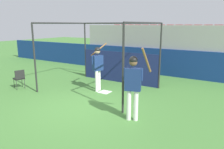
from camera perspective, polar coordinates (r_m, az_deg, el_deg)
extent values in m
plane|color=#477F38|center=(7.57, -8.00, -8.48)|extent=(60.00, 60.00, 0.00)
cube|color=navy|center=(12.49, 10.13, 3.46)|extent=(24.00, 0.12, 1.45)
cube|color=#9E9E99|center=(13.58, 12.26, 6.79)|extent=(8.70, 2.40, 2.70)
cube|color=maroon|center=(14.48, -2.36, 8.05)|extent=(0.45, 0.40, 0.10)
cube|color=maroon|center=(14.62, -1.96, 9.00)|extent=(0.45, 0.06, 0.40)
cube|color=maroon|center=(14.18, -0.51, 7.95)|extent=(0.45, 0.40, 0.10)
cube|color=maroon|center=(14.32, -0.11, 8.93)|extent=(0.45, 0.06, 0.40)
cube|color=maroon|center=(13.89, 1.42, 7.84)|extent=(0.45, 0.40, 0.10)
cube|color=maroon|center=(14.03, 1.81, 8.83)|extent=(0.45, 0.06, 0.40)
cube|color=maroon|center=(13.62, 3.43, 7.72)|extent=(0.45, 0.40, 0.10)
cube|color=maroon|center=(13.76, 3.81, 8.73)|extent=(0.45, 0.06, 0.40)
cube|color=maroon|center=(13.37, 5.52, 7.58)|extent=(0.45, 0.40, 0.10)
cube|color=maroon|center=(13.51, 5.88, 8.61)|extent=(0.45, 0.06, 0.40)
cube|color=maroon|center=(13.13, 7.68, 7.43)|extent=(0.45, 0.40, 0.10)
cube|color=maroon|center=(13.28, 8.03, 8.48)|extent=(0.45, 0.06, 0.40)
cube|color=maroon|center=(12.92, 9.91, 7.26)|extent=(0.45, 0.40, 0.10)
cube|color=maroon|center=(13.06, 10.26, 8.32)|extent=(0.45, 0.06, 0.40)
cube|color=maroon|center=(12.72, 12.22, 7.07)|extent=(0.45, 0.40, 0.10)
cube|color=maroon|center=(12.87, 12.55, 8.15)|extent=(0.45, 0.06, 0.40)
cube|color=maroon|center=(12.54, 14.59, 6.87)|extent=(0.45, 0.40, 0.10)
cube|color=maroon|center=(12.69, 14.90, 7.97)|extent=(0.45, 0.06, 0.40)
cube|color=maroon|center=(12.39, 17.02, 6.65)|extent=(0.45, 0.40, 0.10)
cube|color=maroon|center=(12.54, 17.32, 7.76)|extent=(0.45, 0.06, 0.40)
cube|color=maroon|center=(12.26, 19.51, 6.41)|extent=(0.45, 0.40, 0.10)
cube|color=maroon|center=(12.41, 19.78, 7.53)|extent=(0.45, 0.06, 0.40)
cube|color=maroon|center=(12.15, 22.05, 6.15)|extent=(0.45, 0.40, 0.10)
cube|color=maroon|center=(12.30, 22.29, 7.29)|extent=(0.45, 0.06, 0.40)
cube|color=maroon|center=(12.07, 24.62, 5.88)|extent=(0.45, 0.40, 0.10)
cube|color=maroon|center=(12.22, 24.84, 7.03)|extent=(0.45, 0.06, 0.40)
cube|color=maroon|center=(12.01, 27.22, 5.59)|extent=(0.45, 0.40, 0.10)
cube|color=maroon|center=(15.12, -0.63, 9.79)|extent=(0.45, 0.40, 0.10)
cube|color=maroon|center=(15.26, -0.26, 10.68)|extent=(0.45, 0.06, 0.40)
cube|color=maroon|center=(14.83, 1.18, 9.72)|extent=(0.45, 0.40, 0.10)
cube|color=maroon|center=(14.97, 1.55, 10.64)|extent=(0.45, 0.06, 0.40)
cube|color=maroon|center=(14.56, 3.07, 9.65)|extent=(0.45, 0.40, 0.10)
cube|color=maroon|center=(14.70, 3.42, 10.57)|extent=(0.45, 0.06, 0.40)
cube|color=maroon|center=(14.30, 5.02, 9.55)|extent=(0.45, 0.40, 0.10)
cube|color=maroon|center=(14.45, 5.37, 10.50)|extent=(0.45, 0.06, 0.40)
cube|color=maroon|center=(14.06, 7.04, 9.45)|extent=(0.45, 0.40, 0.10)
cube|color=maroon|center=(14.21, 7.38, 10.40)|extent=(0.45, 0.06, 0.40)
cube|color=maroon|center=(13.83, 9.13, 9.32)|extent=(0.45, 0.40, 0.10)
cube|color=maroon|center=(13.98, 9.46, 10.30)|extent=(0.45, 0.06, 0.40)
cube|color=maroon|center=(13.62, 11.28, 9.19)|extent=(0.45, 0.40, 0.10)
cube|color=maroon|center=(13.78, 11.60, 10.17)|extent=(0.45, 0.06, 0.40)
cube|color=maroon|center=(13.44, 13.49, 9.03)|extent=(0.45, 0.40, 0.10)
cube|color=maroon|center=(13.60, 13.79, 10.03)|extent=(0.45, 0.06, 0.40)
cube|color=maroon|center=(13.27, 15.76, 8.85)|extent=(0.45, 0.40, 0.10)
cube|color=maroon|center=(13.43, 16.05, 9.87)|extent=(0.45, 0.06, 0.40)
cube|color=maroon|center=(13.13, 18.08, 8.66)|extent=(0.45, 0.40, 0.10)
cube|color=maroon|center=(13.29, 18.35, 9.69)|extent=(0.45, 0.06, 0.40)
cube|color=maroon|center=(13.00, 20.45, 8.45)|extent=(0.45, 0.40, 0.10)
cube|color=maroon|center=(13.17, 20.70, 9.48)|extent=(0.45, 0.06, 0.40)
cube|color=maroon|center=(12.90, 22.86, 8.22)|extent=(0.45, 0.40, 0.10)
cube|color=maroon|center=(13.07, 23.08, 9.26)|extent=(0.45, 0.06, 0.40)
cube|color=maroon|center=(12.82, 25.29, 7.97)|extent=(0.45, 0.40, 0.10)
cube|color=maroon|center=(12.99, 25.50, 9.03)|extent=(0.45, 0.06, 0.40)
cube|color=maroon|center=(15.78, 0.97, 11.38)|extent=(0.45, 0.40, 0.10)
cube|color=maroon|center=(15.93, 1.31, 12.22)|extent=(0.45, 0.06, 0.40)
cube|color=maroon|center=(15.50, 2.74, 11.34)|extent=(0.45, 0.40, 0.10)
cube|color=maroon|center=(15.66, 3.08, 12.19)|extent=(0.45, 0.06, 0.40)
cube|color=maroon|center=(15.24, 4.58, 11.28)|extent=(0.45, 0.40, 0.10)
cube|color=maroon|center=(15.40, 4.91, 12.15)|extent=(0.45, 0.06, 0.40)
cube|color=maroon|center=(14.99, 6.47, 11.21)|extent=(0.45, 0.40, 0.10)
cube|color=maroon|center=(15.15, 6.80, 12.09)|extent=(0.45, 0.06, 0.40)
cube|color=maroon|center=(14.76, 8.43, 11.13)|extent=(0.45, 0.40, 0.10)
cube|color=maroon|center=(14.92, 8.75, 12.02)|extent=(0.45, 0.06, 0.40)
cube|color=maroon|center=(14.55, 10.45, 11.03)|extent=(0.45, 0.40, 0.10)
cube|color=maroon|center=(14.71, 10.75, 11.93)|extent=(0.45, 0.06, 0.40)
cube|color=maroon|center=(14.36, 12.52, 10.91)|extent=(0.45, 0.40, 0.10)
cube|color=maroon|center=(14.52, 12.81, 11.83)|extent=(0.45, 0.06, 0.40)
cube|color=maroon|center=(14.18, 14.65, 10.78)|extent=(0.45, 0.40, 0.10)
cube|color=maroon|center=(14.34, 14.92, 11.71)|extent=(0.45, 0.06, 0.40)
cube|color=maroon|center=(14.02, 16.82, 10.63)|extent=(0.45, 0.40, 0.10)
cube|color=maroon|center=(14.19, 17.08, 11.56)|extent=(0.45, 0.06, 0.40)
cube|color=maroon|center=(13.88, 19.04, 10.46)|extent=(0.45, 0.40, 0.10)
cube|color=maroon|center=(14.05, 19.28, 11.40)|extent=(0.45, 0.06, 0.40)
cube|color=maroon|center=(13.77, 21.29, 10.27)|extent=(0.45, 0.40, 0.10)
cube|color=maroon|center=(13.94, 21.52, 11.22)|extent=(0.45, 0.06, 0.40)
cube|color=maroon|center=(13.67, 23.58, 10.06)|extent=(0.45, 0.40, 0.10)
cube|color=maroon|center=(13.84, 23.79, 11.02)|extent=(0.45, 0.06, 0.40)
cube|color=maroon|center=(13.60, 25.90, 9.83)|extent=(0.45, 0.40, 0.10)
cube|color=maroon|center=(13.77, 26.08, 10.80)|extent=(0.45, 0.06, 0.40)
cylinder|color=#282828|center=(9.33, -19.56, 3.91)|extent=(0.07, 0.07, 2.80)
cylinder|color=#282828|center=(6.67, 2.94, 1.26)|extent=(0.07, 0.07, 2.80)
cylinder|color=#282828|center=(11.58, -6.98, 6.21)|extent=(0.07, 0.07, 2.80)
cylinder|color=#282828|center=(9.57, 12.45, 4.57)|extent=(0.07, 0.07, 2.80)
cylinder|color=#282828|center=(10.30, -12.99, 12.96)|extent=(0.06, 3.23, 0.06)
cylinder|color=#282828|center=(7.97, 8.89, 13.20)|extent=(0.06, 3.23, 0.06)
cylinder|color=#282828|center=(10.34, 1.87, 13.28)|extent=(4.08, 0.06, 0.06)
cube|color=navy|center=(10.52, 1.73, 1.95)|extent=(4.01, 0.03, 1.48)
cube|color=white|center=(9.09, -1.87, -4.59)|extent=(0.44, 0.44, 0.02)
cylinder|color=white|center=(9.07, -4.02, -1.81)|extent=(0.17, 0.17, 0.89)
cylinder|color=white|center=(9.26, -3.40, -1.47)|extent=(0.17, 0.17, 0.89)
cube|color=navy|center=(9.00, -3.78, 3.03)|extent=(0.36, 0.48, 0.63)
sphere|color=tan|center=(8.93, -3.82, 6.09)|extent=(0.22, 0.22, 0.22)
sphere|color=black|center=(8.93, -3.83, 6.41)|extent=(0.23, 0.23, 0.23)
cylinder|color=navy|center=(8.90, -5.16, 3.80)|extent=(0.09, 0.09, 0.35)
cylinder|color=navy|center=(9.13, -2.73, 4.08)|extent=(0.09, 0.09, 0.35)
cylinder|color=brown|center=(9.32, -3.48, 6.55)|extent=(0.44, 0.66, 0.54)
sphere|color=brown|center=(9.02, -2.59, 4.76)|extent=(0.08, 0.08, 0.08)
cylinder|color=white|center=(6.44, 4.42, -7.97)|extent=(0.17, 0.17, 0.91)
cylinder|color=white|center=(6.42, 6.26, -8.09)|extent=(0.17, 0.17, 0.91)
cube|color=navy|center=(6.19, 5.49, -1.29)|extent=(0.51, 0.36, 0.65)
sphere|color=brown|center=(6.09, 5.59, 3.24)|extent=(0.23, 0.23, 0.23)
sphere|color=black|center=(6.08, 5.60, 3.72)|extent=(0.24, 0.24, 0.24)
cylinder|color=navy|center=(6.23, 3.37, 0.21)|extent=(0.09, 0.09, 0.36)
cylinder|color=navy|center=(6.17, 7.78, -0.01)|extent=(0.09, 0.09, 0.36)
cylinder|color=brown|center=(6.04, 9.02, 3.65)|extent=(0.11, 0.55, 0.74)
sphere|color=brown|center=(6.23, 6.90, 0.68)|extent=(0.08, 0.08, 0.08)
cube|color=black|center=(10.35, -23.16, -0.98)|extent=(0.50, 0.50, 0.04)
cube|color=black|center=(10.14, -22.95, -0.08)|extent=(0.16, 0.39, 0.40)
cylinder|color=#333333|center=(10.52, -24.21, -2.11)|extent=(0.02, 0.02, 0.44)
cylinder|color=#333333|center=(10.61, -22.46, -1.82)|extent=(0.02, 0.02, 0.44)
cylinder|color=#333333|center=(10.20, -23.66, -2.51)|extent=(0.02, 0.02, 0.44)
cylinder|color=#333333|center=(10.30, -21.86, -2.21)|extent=(0.02, 0.02, 0.44)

